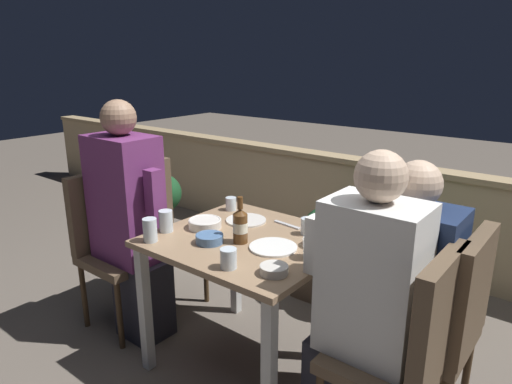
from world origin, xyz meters
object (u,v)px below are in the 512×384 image
(chair_right_near, at_px, (410,344))
(potted_plant, at_px, (160,208))
(chair_left_near, at_px, (112,235))
(person_purple_stripe, at_px, (131,222))
(beer_bottle, at_px, (240,225))
(chair_left_far, at_px, (155,221))
(person_navy_jumper, at_px, (398,293))
(chair_right_far, at_px, (445,317))
(person_white_polo, at_px, (362,307))

(chair_right_near, distance_m, potted_plant, 2.31)
(chair_left_near, xyz_separation_m, person_purple_stripe, (0.20, -0.00, 0.13))
(chair_left_near, bearing_deg, potted_plant, 120.91)
(chair_left_near, bearing_deg, beer_bottle, 5.97)
(chair_left_far, bearing_deg, person_navy_jumper, 0.27)
(chair_left_near, height_order, chair_right_near, same)
(person_purple_stripe, bearing_deg, chair_left_near, 180.00)
(chair_right_near, height_order, chair_right_far, same)
(person_purple_stripe, relative_size, person_navy_jumper, 1.15)
(person_purple_stripe, xyz_separation_m, person_navy_jumper, (1.42, 0.32, -0.09))
(person_purple_stripe, distance_m, person_white_polo, 1.39)
(chair_left_near, relative_size, person_navy_jumper, 0.78)
(chair_right_far, bearing_deg, chair_left_near, -170.11)
(potted_plant, bearing_deg, chair_left_far, -42.58)
(person_purple_stripe, height_order, chair_right_near, person_purple_stripe)
(person_purple_stripe, xyz_separation_m, chair_left_far, (-0.18, 0.31, -0.13))
(chair_left_far, bearing_deg, chair_right_far, 0.24)
(person_white_polo, height_order, potted_plant, person_white_polo)
(chair_right_near, xyz_separation_m, person_navy_jumper, (-0.16, 0.27, 0.04))
(person_navy_jumper, relative_size, potted_plant, 1.64)
(chair_left_near, xyz_separation_m, chair_left_far, (0.02, 0.31, 0.00))
(chair_right_far, xyz_separation_m, potted_plant, (-2.25, 0.40, -0.11))
(chair_right_far, height_order, beer_bottle, beer_bottle)
(person_white_polo, distance_m, potted_plant, 2.13)
(person_purple_stripe, relative_size, chair_left_far, 1.46)
(chair_left_far, height_order, person_navy_jumper, person_navy_jumper)
(chair_left_far, bearing_deg, beer_bottle, -13.32)
(chair_left_near, xyz_separation_m, chair_right_far, (1.82, 0.32, 0.00))
(chair_right_near, height_order, potted_plant, chair_right_near)
(chair_right_far, distance_m, person_navy_jumper, 0.21)
(person_purple_stripe, bearing_deg, potted_plant, 131.03)
(chair_left_near, height_order, chair_right_far, same)
(person_navy_jumper, height_order, potted_plant, person_navy_jumper)
(person_purple_stripe, bearing_deg, person_navy_jumper, 12.57)
(chair_left_near, distance_m, person_navy_jumper, 1.65)
(chair_right_near, relative_size, potted_plant, 1.29)
(person_navy_jumper, bearing_deg, person_white_polo, -98.54)
(chair_left_far, xyz_separation_m, chair_right_near, (1.76, -0.26, 0.00))
(chair_left_far, relative_size, person_white_polo, 0.74)
(person_purple_stripe, height_order, person_white_polo, person_purple_stripe)
(chair_right_near, xyz_separation_m, beer_bottle, (-0.86, 0.05, 0.25))
(chair_right_far, relative_size, beer_bottle, 4.09)
(chair_left_near, bearing_deg, person_white_polo, 1.71)
(beer_bottle, bearing_deg, chair_left_far, 166.68)
(chair_right_far, bearing_deg, chair_left_far, -179.76)
(chair_left_near, distance_m, person_purple_stripe, 0.23)
(chair_right_far, height_order, potted_plant, chair_right_far)
(chair_right_near, bearing_deg, person_white_polo, -180.00)
(person_navy_jumper, xyz_separation_m, beer_bottle, (-0.70, -0.22, 0.21))
(chair_left_far, xyz_separation_m, person_white_polo, (1.56, -0.26, 0.08))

